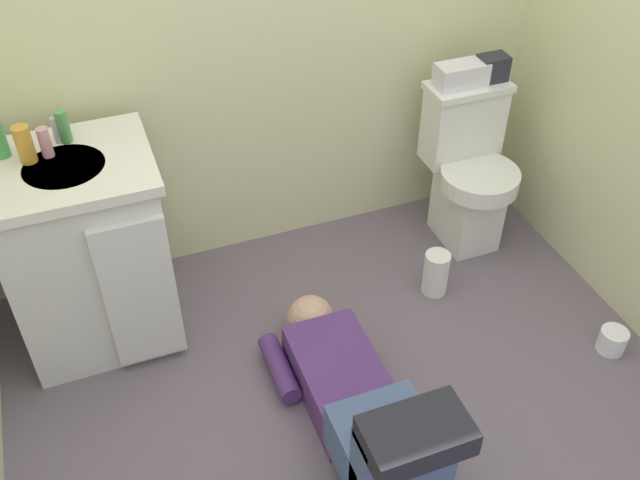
# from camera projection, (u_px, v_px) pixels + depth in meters

# --- Properties ---
(ground_plane) EXTENTS (2.97, 3.17, 0.04)m
(ground_plane) POSITION_uv_depth(u_px,v_px,m) (356.00, 413.00, 2.65)
(ground_plane) COLOR #655963
(toilet) EXTENTS (0.36, 0.46, 0.75)m
(toilet) POSITION_uv_depth(u_px,v_px,m) (468.00, 169.00, 3.21)
(toilet) COLOR white
(toilet) RESTS_ON ground_plane
(vanity_cabinet) EXTENTS (0.60, 0.53, 0.82)m
(vanity_cabinet) POSITION_uv_depth(u_px,v_px,m) (89.00, 252.00, 2.69)
(vanity_cabinet) COLOR silver
(vanity_cabinet) RESTS_ON ground_plane
(faucet) EXTENTS (0.02, 0.02, 0.10)m
(faucet) POSITION_uv_depth(u_px,v_px,m) (56.00, 130.00, 2.50)
(faucet) COLOR silver
(faucet) RESTS_ON vanity_cabinet
(person_plumber) EXTENTS (0.39, 1.06, 0.52)m
(person_plumber) POSITION_uv_depth(u_px,v_px,m) (360.00, 403.00, 2.45)
(person_plumber) COLOR #512D6B
(person_plumber) RESTS_ON ground_plane
(tissue_box) EXTENTS (0.22, 0.11, 0.10)m
(tissue_box) POSITION_uv_depth(u_px,v_px,m) (461.00, 75.00, 2.98)
(tissue_box) COLOR silver
(tissue_box) RESTS_ON toilet
(toiletry_bag) EXTENTS (0.12, 0.09, 0.11)m
(toiletry_bag) POSITION_uv_depth(u_px,v_px,m) (492.00, 68.00, 3.02)
(toiletry_bag) COLOR #26262D
(toiletry_bag) RESTS_ON toilet
(bottle_amber) EXTENTS (0.06, 0.06, 0.14)m
(bottle_amber) POSITION_uv_depth(u_px,v_px,m) (25.00, 144.00, 2.40)
(bottle_amber) COLOR gold
(bottle_amber) RESTS_ON vanity_cabinet
(bottle_pink) EXTENTS (0.04, 0.04, 0.11)m
(bottle_pink) POSITION_uv_depth(u_px,v_px,m) (45.00, 142.00, 2.43)
(bottle_pink) COLOR #D2909C
(bottle_pink) RESTS_ON vanity_cabinet
(bottle_green) EXTENTS (0.04, 0.04, 0.12)m
(bottle_green) POSITION_uv_depth(u_px,v_px,m) (63.00, 127.00, 2.50)
(bottle_green) COLOR #4E974E
(bottle_green) RESTS_ON vanity_cabinet
(paper_towel_roll) EXTENTS (0.11, 0.11, 0.21)m
(paper_towel_roll) POSITION_uv_depth(u_px,v_px,m) (436.00, 273.00, 3.06)
(paper_towel_roll) COLOR white
(paper_towel_roll) RESTS_ON ground_plane
(toilet_paper_roll) EXTENTS (0.11, 0.11, 0.10)m
(toilet_paper_roll) POSITION_uv_depth(u_px,v_px,m) (612.00, 340.00, 2.84)
(toilet_paper_roll) COLOR white
(toilet_paper_roll) RESTS_ON ground_plane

